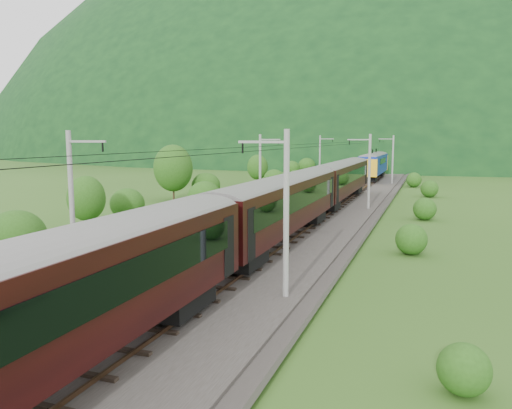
% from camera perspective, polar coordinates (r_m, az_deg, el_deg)
% --- Properties ---
extents(ground, '(600.00, 600.00, 0.00)m').
position_cam_1_polar(ground, '(26.94, -9.56, -9.51)').
color(ground, '#2B4E18').
rests_on(ground, ground).
extents(railbed, '(14.00, 220.00, 0.30)m').
position_cam_1_polar(railbed, '(35.66, -1.71, -4.91)').
color(railbed, '#38332D').
rests_on(railbed, ground).
extents(track_left, '(2.40, 220.00, 0.27)m').
position_cam_1_polar(track_left, '(36.54, -5.23, -4.28)').
color(track_left, brown).
rests_on(track_left, railbed).
extents(track_right, '(2.40, 220.00, 0.27)m').
position_cam_1_polar(track_right, '(34.84, 1.98, -4.84)').
color(track_right, brown).
rests_on(track_right, railbed).
extents(catenary_left, '(2.54, 192.28, 8.00)m').
position_cam_1_polar(catenary_left, '(57.68, 0.55, 4.26)').
color(catenary_left, gray).
rests_on(catenary_left, railbed).
extents(catenary_right, '(2.54, 192.28, 8.00)m').
position_cam_1_polar(catenary_right, '(54.93, 12.74, 3.90)').
color(catenary_right, gray).
rests_on(catenary_right, railbed).
extents(overhead_wires, '(4.83, 198.00, 0.03)m').
position_cam_1_polar(overhead_wires, '(34.82, -1.75, 6.32)').
color(overhead_wires, black).
rests_on(overhead_wires, ground).
extents(mountain_main, '(504.00, 360.00, 244.00)m').
position_cam_1_polar(mountain_main, '(282.82, 17.10, 5.70)').
color(mountain_main, black).
rests_on(mountain_main, ground).
extents(mountain_ridge, '(336.00, 280.00, 132.00)m').
position_cam_1_polar(mountain_ridge, '(348.74, -2.79, 6.33)').
color(mountain_ridge, black).
rests_on(mountain_ridge, ground).
extents(train, '(3.24, 129.48, 5.64)m').
position_cam_1_polar(train, '(36.29, 3.03, 1.13)').
color(train, black).
rests_on(train, ground).
extents(hazard_post_near, '(0.14, 0.14, 1.32)m').
position_cam_1_polar(hazard_post_near, '(47.05, 3.19, -0.85)').
color(hazard_post_near, red).
rests_on(hazard_post_near, railbed).
extents(hazard_post_far, '(0.17, 0.17, 1.58)m').
position_cam_1_polar(hazard_post_far, '(85.11, 11.38, 2.90)').
color(hazard_post_far, red).
rests_on(hazard_post_far, railbed).
extents(signal, '(0.25, 0.25, 2.27)m').
position_cam_1_polar(signal, '(87.24, 8.88, 3.42)').
color(signal, black).
rests_on(signal, railbed).
extents(vegetation_left, '(12.35, 144.97, 7.07)m').
position_cam_1_polar(vegetation_left, '(49.65, -13.50, 1.10)').
color(vegetation_left, '#244F15').
rests_on(vegetation_left, ground).
extents(vegetation_right, '(6.15, 102.92, 2.53)m').
position_cam_1_polar(vegetation_right, '(34.46, 16.30, -4.11)').
color(vegetation_right, '#244F15').
rests_on(vegetation_right, ground).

